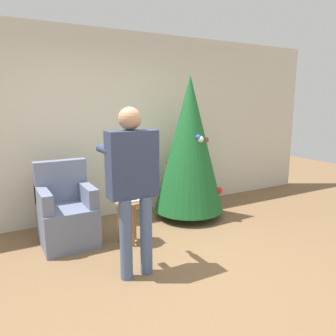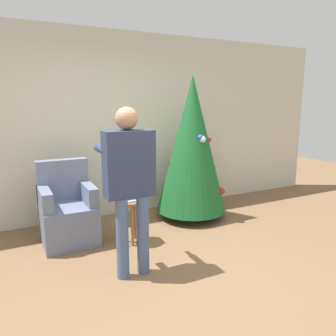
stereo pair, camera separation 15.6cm
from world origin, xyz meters
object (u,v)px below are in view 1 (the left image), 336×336
person_standing (133,176)px  christmas_tree (189,144)px  side_stool (129,210)px  armchair (67,214)px

person_standing → christmas_tree: bearing=39.5°
christmas_tree → person_standing: bearing=-140.5°
person_standing → side_stool: bearing=71.5°
person_standing → side_stool: person_standing is taller
armchair → christmas_tree: bearing=1.9°
christmas_tree → side_stool: bearing=-159.0°
armchair → person_standing: (0.42, -1.07, 0.64)m
christmas_tree → armchair: bearing=-178.1°
armchair → person_standing: bearing=-68.7°
christmas_tree → side_stool: (-1.14, -0.44, -0.67)m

